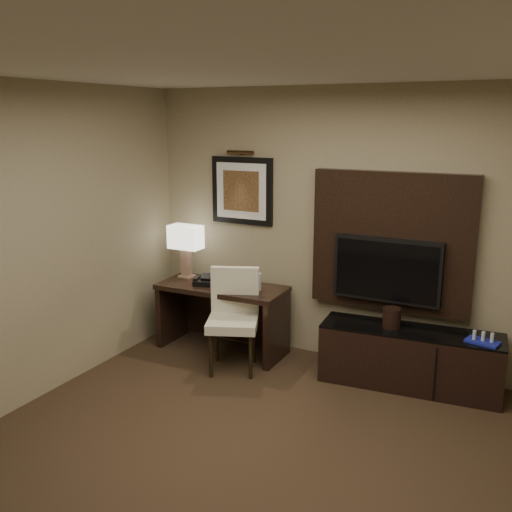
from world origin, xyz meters
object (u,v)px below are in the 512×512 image
Objects in this scene: tv at (387,270)px; table_lamp at (186,253)px; ice_bucket at (392,318)px; desk_phone at (203,280)px; minibar_tray at (483,338)px; credenza at (409,358)px; desk_chair at (233,322)px; water_bottle at (258,282)px; desk at (222,318)px.

table_lamp is at bearing -176.44° from tv.
table_lamp is at bearing 178.03° from ice_bucket.
desk_phone is 2.73m from minibar_tray.
tv is (-0.30, 0.19, 0.75)m from credenza.
table_lamp reaches higher than credenza.
minibar_tray is at bearing -16.27° from desk_phone.
desk_chair is 0.51m from water_bottle.
ice_bucket is at bearing -60.42° from tv.
ice_bucket reaches higher than credenza.
ice_bucket reaches higher than desk.
credenza is 0.82m from tv.
desk_phone reaches higher than minibar_tray.
desk_chair reaches higher than water_bottle.
credenza is (1.94, 0.05, -0.08)m from desk.
desk reaches higher than minibar_tray.
desk_phone is 1.95m from ice_bucket.
water_bottle is at bearing -10.04° from desk_phone.
desk_chair is at bearing -29.67° from table_lamp.
table_lamp is 2.81× the size of desk_phone.
tv is 1.02× the size of desk_chair.
ice_bucket is (0.12, -0.21, -0.38)m from tv.
table_lamp is 2.29m from ice_bucket.
ice_bucket is at bearing 0.24° from water_bottle.
tv is 1.02m from minibar_tray.
tv is 1.53m from desk_chair.
desk is 1.94m from credenza.
desk_phone is (-0.53, 0.32, 0.27)m from desk_chair.
tv is 5.68× the size of water_bottle.
desk_chair is at bearing -100.62° from water_bottle.
credenza is 1.62× the size of desk_chair.
minibar_tray is (2.20, 0.39, 0.10)m from desk_chair.
table_lamp is 0.94m from water_bottle.
desk_phone is 0.71× the size of minibar_tray.
credenza is 1.61m from water_bottle.
desk_phone is 1.03× the size of ice_bucket.
water_bottle is at bearing -5.20° from table_lamp.
water_bottle is at bearing 56.95° from desk_chair.
desk_phone is 1.07× the size of water_bottle.
minibar_tray is (0.78, -0.02, -0.04)m from ice_bucket.
table_lamp is at bearing 174.80° from water_bottle.
tv is 5.49× the size of ice_bucket.
desk_phone is at bearing 126.60° from desk_chair.
ice_bucket is (1.95, 0.09, -0.12)m from desk_phone.
ice_bucket is 0.69× the size of minibar_tray.
table_lamp reaches higher than ice_bucket.
desk is 1.78m from ice_bucket.
desk_chair is (-1.30, -0.61, -0.53)m from tv.
tv is at bearing 10.02° from water_bottle.
credenza is 6.00× the size of minibar_tray.
desk_phone reaches higher than credenza.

